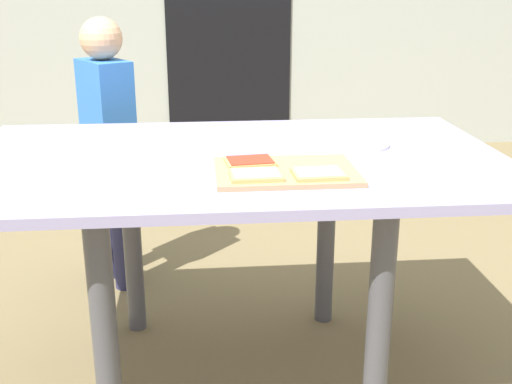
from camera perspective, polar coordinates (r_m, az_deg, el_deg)
name	(u,v)px	position (r m, az deg, el deg)	size (l,w,h in m)	color
ground_plane	(237,378)	(2.15, -1.68, -16.32)	(16.00, 16.00, 0.00)	olive
house_door	(228,13)	(4.71, -2.50, 15.79)	(0.90, 0.02, 2.00)	black
dining_table	(235,189)	(1.86, -1.87, 0.26)	(1.56, 0.93, 0.75)	#9A93BD
cutting_board	(286,172)	(1.66, 2.70, 1.85)	(0.37, 0.27, 0.01)	tan
pizza_slice_far_left	(250,162)	(1.70, -0.53, 2.75)	(0.14, 0.12, 0.01)	tan
pizza_slice_near_right	(319,174)	(1.60, 5.65, 1.66)	(0.13, 0.11, 0.01)	tan
pizza_slice_near_left	(256,175)	(1.58, -0.01, 1.55)	(0.13, 0.11, 0.01)	tan
plate_white_right	(352,143)	(1.97, 8.60, 4.34)	(0.23, 0.23, 0.01)	white
child_left	(109,139)	(2.61, -13.09, 4.69)	(0.25, 0.28, 1.10)	#2C2D51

